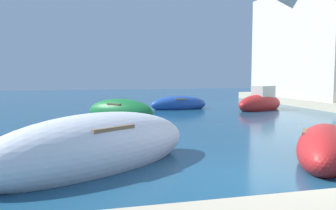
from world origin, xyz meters
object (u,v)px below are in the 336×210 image
moored_boat_1 (325,149)px  moored_boat_2 (260,103)px  moored_boat_5 (121,113)px  moored_boat_6 (179,104)px  moored_boat_3 (95,148)px  waterfront_building_far (325,31)px  waterfront_building_annex (324,36)px

moored_boat_1 → moored_boat_2: size_ratio=0.96×
moored_boat_5 → moored_boat_6: 5.74m
moored_boat_3 → moored_boat_6: (5.50, 12.22, -0.17)m
moored_boat_1 → moored_boat_6: 13.02m
moored_boat_1 → moored_boat_2: moored_boat_2 is taller
waterfront_building_far → moored_boat_6: bearing=-175.0°
moored_boat_1 → moored_boat_3: size_ratio=0.65×
moored_boat_2 → moored_boat_6: (-4.53, 1.55, -0.13)m
moored_boat_3 → waterfront_building_far: size_ratio=0.53×
moored_boat_1 → waterfront_building_far: (10.69, 13.95, 4.67)m
moored_boat_3 → waterfront_building_annex: 21.34m
waterfront_building_annex → moored_boat_2: bearing=-156.9°
moored_boat_2 → moored_boat_3: bearing=20.4°
waterfront_building_annex → moored_boat_3: bearing=-140.6°
moored_boat_1 → moored_boat_2: (4.56, 11.47, 0.09)m
moored_boat_6 → moored_boat_3: bearing=63.2°
moored_boat_6 → waterfront_building_far: size_ratio=0.33×
moored_boat_3 → moored_boat_5: 8.22m
moored_boat_3 → moored_boat_6: bearing=-147.7°
moored_boat_3 → waterfront_building_annex: (16.16, 13.28, 4.24)m
moored_boat_3 → waterfront_building_far: 21.32m
moored_boat_1 → moored_boat_3: moored_boat_3 is taller
moored_boat_2 → moored_boat_6: size_ratio=1.11×
moored_boat_5 → waterfront_building_far: size_ratio=0.33×
moored_boat_1 → moored_boat_3: (-5.47, 0.80, 0.13)m
moored_boat_3 → moored_boat_6: 13.40m
moored_boat_5 → waterfront_building_annex: 16.12m
moored_boat_2 → waterfront_building_far: waterfront_building_far is taller
waterfront_building_annex → waterfront_building_far: bearing=-90.0°
moored_boat_1 → waterfront_building_annex: waterfront_building_annex is taller
moored_boat_1 → waterfront_building_far: 18.18m
waterfront_building_annex → moored_boat_6: bearing=-174.3°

